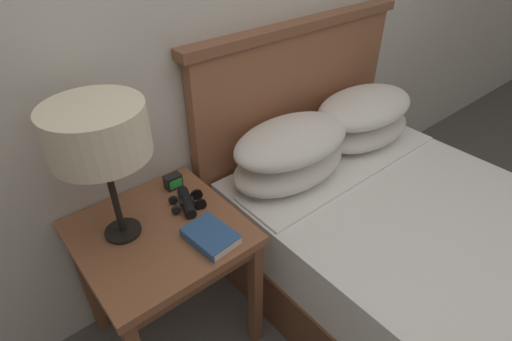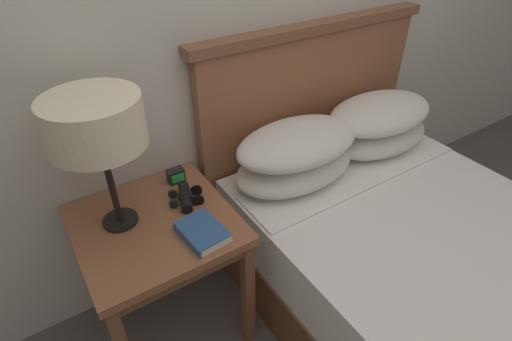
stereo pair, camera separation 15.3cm
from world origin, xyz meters
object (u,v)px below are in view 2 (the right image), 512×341
object	(u,v)px
table_lamp	(95,124)
nightstand	(157,238)
bed	(431,275)
alarm_clock	(176,176)
binoculars_pair	(186,197)
book_on_nightstand	(202,232)

from	to	relation	value
table_lamp	nightstand	bearing A→B (deg)	-32.99
bed	table_lamp	bearing A→B (deg)	147.17
alarm_clock	binoculars_pair	bearing A→B (deg)	-98.80
table_lamp	book_on_nightstand	bearing A→B (deg)	-46.60
table_lamp	binoculars_pair	distance (m)	0.47
bed	book_on_nightstand	world-z (taller)	bed
binoculars_pair	alarm_clock	bearing A→B (deg)	81.20
binoculars_pair	table_lamp	bearing A→B (deg)	174.21
table_lamp	binoculars_pair	bearing A→B (deg)	-5.79
bed	table_lamp	size ratio (longest dim) A/B	3.95
alarm_clock	table_lamp	bearing A→B (deg)	-157.02
table_lamp	binoculars_pair	xyz separation A→B (m)	(0.26, -0.03, -0.39)
bed	binoculars_pair	bearing A→B (deg)	140.63
nightstand	bed	bearing A→B (deg)	-32.81
bed	table_lamp	world-z (taller)	bed
bed	table_lamp	xyz separation A→B (m)	(-1.06, 0.68, 0.73)
table_lamp	binoculars_pair	size ratio (longest dim) A/B	3.10
book_on_nightstand	alarm_clock	bearing A→B (deg)	80.97
nightstand	binoculars_pair	distance (m)	0.19
book_on_nightstand	alarm_clock	xyz separation A→B (m)	(0.06, 0.36, 0.01)
nightstand	table_lamp	bearing A→B (deg)	147.01
binoculars_pair	alarm_clock	world-z (taller)	alarm_clock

